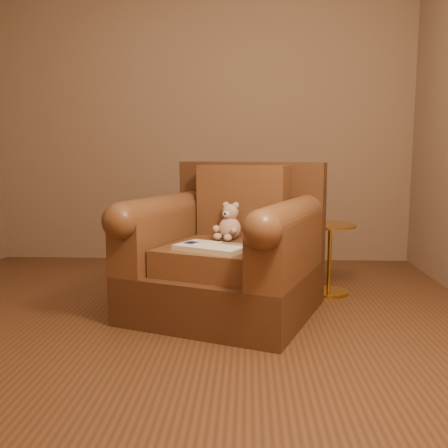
{
  "coord_description": "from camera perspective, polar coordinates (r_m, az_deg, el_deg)",
  "views": [
    {
      "loc": [
        0.45,
        -2.84,
        1.04
      ],
      "look_at": [
        0.3,
        0.26,
        0.6
      ],
      "focal_mm": 40.0,
      "sensor_mm": 36.0,
      "label": 1
    }
  ],
  "objects": [
    {
      "name": "guidebook",
      "position": [
        2.97,
        -1.45,
        -2.7
      ],
      "size": [
        0.48,
        0.41,
        0.03
      ],
      "rotation": [
        0.0,
        0.0,
        -0.5
      ],
      "color": "beige",
      "rests_on": "armchair"
    },
    {
      "name": "room",
      "position": [
        2.96,
        -6.44,
        21.23
      ],
      "size": [
        4.02,
        4.02,
        2.71
      ],
      "color": "#886B54",
      "rests_on": "ground"
    },
    {
      "name": "armchair",
      "position": [
        3.28,
        0.38,
        -3.56
      ],
      "size": [
        1.38,
        1.35,
        0.98
      ],
      "rotation": [
        0.0,
        0.0,
        -0.36
      ],
      "color": "#4C2D19",
      "rests_on": "floor"
    },
    {
      "name": "side_table",
      "position": [
        3.79,
        11.95,
        -3.65
      ],
      "size": [
        0.37,
        0.37,
        0.52
      ],
      "color": "gold",
      "rests_on": "floor"
    },
    {
      "name": "teddy_bear",
      "position": [
        3.34,
        0.54,
        -0.12
      ],
      "size": [
        0.19,
        0.21,
        0.26
      ],
      "rotation": [
        0.0,
        0.0,
        -0.51
      ],
      "color": "#CEA790",
      "rests_on": "armchair"
    },
    {
      "name": "floor",
      "position": [
        3.06,
        -5.93,
        -11.83
      ],
      "size": [
        4.0,
        4.0,
        0.0
      ],
      "primitive_type": "plane",
      "color": "brown",
      "rests_on": "ground"
    }
  ]
}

